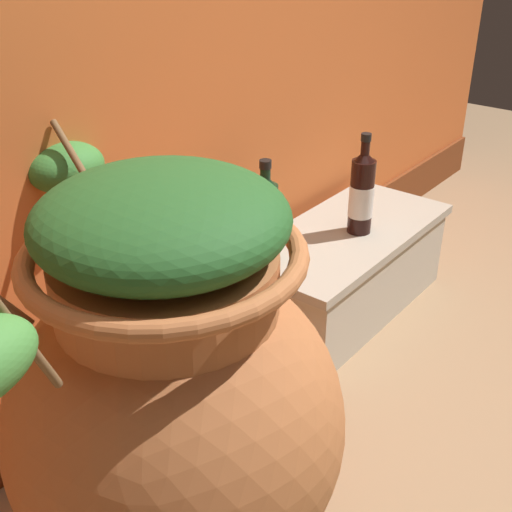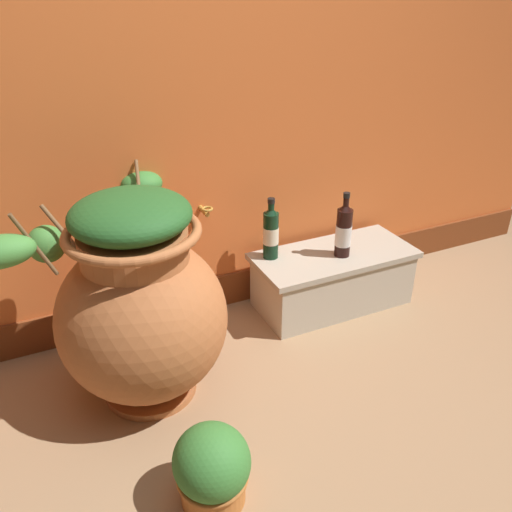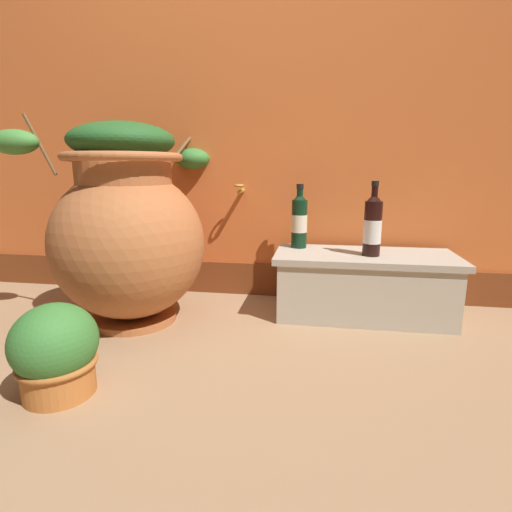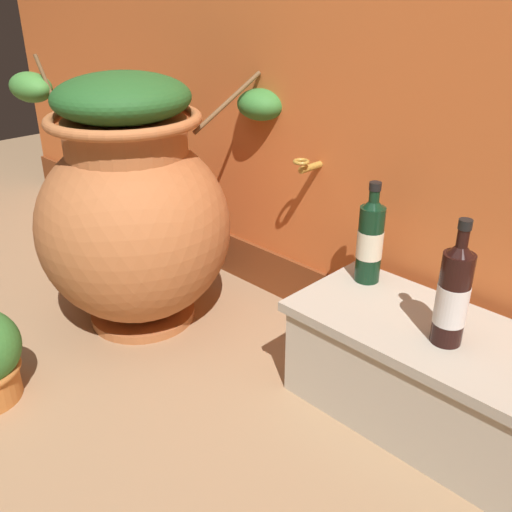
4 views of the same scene
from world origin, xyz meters
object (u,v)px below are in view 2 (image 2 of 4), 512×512
object	(u,v)px
wine_bottle_left	(344,230)
wine_bottle_middle	(271,231)
terracotta_urn	(140,303)
potted_shrub	(212,468)

from	to	relation	value
wine_bottle_left	wine_bottle_middle	bearing A→B (deg)	158.22
terracotta_urn	wine_bottle_middle	distance (m)	0.83
terracotta_urn	potted_shrub	size ratio (longest dim) A/B	3.11
wine_bottle_left	terracotta_urn	bearing A→B (deg)	-169.18
wine_bottle_left	potted_shrub	bearing A→B (deg)	-141.30
terracotta_urn	wine_bottle_left	xyz separation A→B (m)	(1.09, 0.21, 0.01)
wine_bottle_middle	wine_bottle_left	bearing A→B (deg)	-21.78
terracotta_urn	potted_shrub	bearing A→B (deg)	-85.09
terracotta_urn	wine_bottle_middle	xyz separation A→B (m)	(0.75, 0.35, 0.01)
terracotta_urn	wine_bottle_middle	size ratio (longest dim) A/B	2.90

